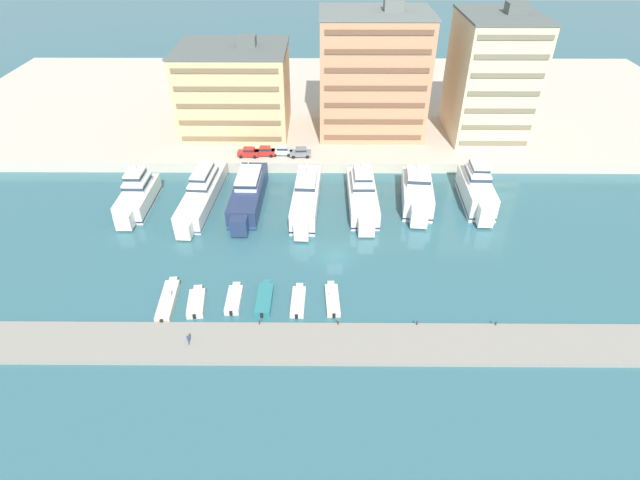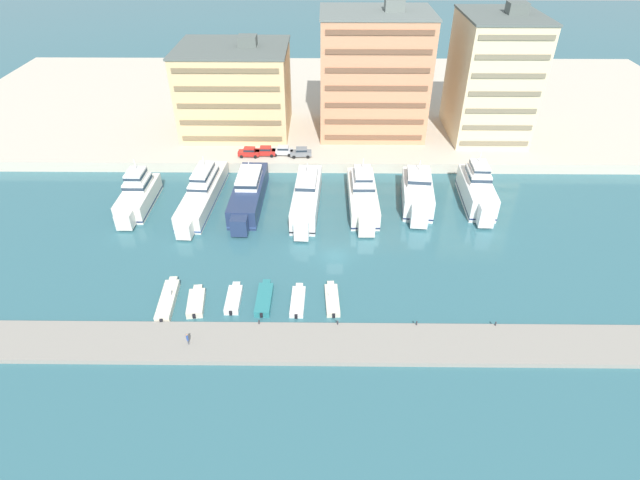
{
  "view_description": "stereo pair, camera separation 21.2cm",
  "coord_description": "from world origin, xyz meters",
  "px_view_note": "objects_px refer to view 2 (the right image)",
  "views": [
    {
      "loc": [
        -1.89,
        -59.09,
        45.27
      ],
      "look_at": [
        -2.28,
        0.58,
        2.5
      ],
      "focal_mm": 28.0,
      "sensor_mm": 36.0,
      "label": 1
    },
    {
      "loc": [
        -1.68,
        -59.09,
        45.27
      ],
      "look_at": [
        -2.28,
        0.58,
        2.5
      ],
      "focal_mm": 28.0,
      "sensor_mm": 36.0,
      "label": 2
    }
  ],
  "objects_px": {
    "yacht_ivory_center": "(363,195)",
    "pedestrian_near_edge": "(187,338)",
    "motorboat_white_mid_left": "(234,299)",
    "yacht_white_center_right": "(417,193)",
    "motorboat_cream_far_left": "(168,300)",
    "car_red_left": "(265,151)",
    "motorboat_white_center": "(298,301)",
    "yacht_white_mid_right": "(477,190)",
    "yacht_ivory_left": "(203,192)",
    "motorboat_cream_left": "(196,302)",
    "motorboat_teal_center_left": "(264,299)",
    "motorboat_cream_center_right": "(332,299)",
    "yacht_ivory_far_left": "(138,195)",
    "car_silver_mid_left": "(283,150)",
    "car_red_far_left": "(249,152)",
    "yacht_navy_mid_left": "(248,193)",
    "car_grey_center_left": "(301,152)",
    "yacht_white_center_left": "(307,197)"
  },
  "relations": [
    {
      "from": "yacht_ivory_far_left",
      "to": "motorboat_teal_center_left",
      "type": "xyz_separation_m",
      "value": [
        23.85,
        -23.87,
        -1.71
      ]
    },
    {
      "from": "yacht_ivory_center",
      "to": "yacht_white_mid_right",
      "type": "xyz_separation_m",
      "value": [
        19.59,
        0.87,
        0.48
      ]
    },
    {
      "from": "yacht_white_mid_right",
      "to": "car_grey_center_left",
      "type": "bearing_deg",
      "value": 155.84
    },
    {
      "from": "yacht_navy_mid_left",
      "to": "pedestrian_near_edge",
      "type": "distance_m",
      "value": 33.3
    },
    {
      "from": "yacht_white_mid_right",
      "to": "motorboat_teal_center_left",
      "type": "relative_size",
      "value": 2.32
    },
    {
      "from": "car_red_left",
      "to": "motorboat_cream_center_right",
      "type": "bearing_deg",
      "value": -72.24
    },
    {
      "from": "yacht_white_mid_right",
      "to": "car_silver_mid_left",
      "type": "distance_m",
      "value": 37.2
    },
    {
      "from": "yacht_ivory_far_left",
      "to": "car_red_left",
      "type": "height_order",
      "value": "yacht_ivory_far_left"
    },
    {
      "from": "motorboat_cream_left",
      "to": "yacht_white_center_left",
      "type": "bearing_deg",
      "value": 60.35
    },
    {
      "from": "yacht_ivory_center",
      "to": "car_grey_center_left",
      "type": "distance_m",
      "value": 18.37
    },
    {
      "from": "yacht_ivory_center",
      "to": "car_grey_center_left",
      "type": "relative_size",
      "value": 4.61
    },
    {
      "from": "motorboat_white_center",
      "to": "yacht_navy_mid_left",
      "type": "bearing_deg",
      "value": 110.85
    },
    {
      "from": "car_red_far_left",
      "to": "yacht_white_center_right",
      "type": "bearing_deg",
      "value": -25.04
    },
    {
      "from": "motorboat_cream_far_left",
      "to": "car_silver_mid_left",
      "type": "xyz_separation_m",
      "value": [
        12.46,
        40.21,
        2.48
      ]
    },
    {
      "from": "motorboat_cream_far_left",
      "to": "car_red_far_left",
      "type": "xyz_separation_m",
      "value": [
        5.98,
        39.48,
        2.48
      ]
    },
    {
      "from": "yacht_ivory_left",
      "to": "yacht_ivory_center",
      "type": "height_order",
      "value": "yacht_ivory_center"
    },
    {
      "from": "car_silver_mid_left",
      "to": "pedestrian_near_edge",
      "type": "bearing_deg",
      "value": -99.39
    },
    {
      "from": "yacht_white_mid_right",
      "to": "yacht_white_center_right",
      "type": "bearing_deg",
      "value": -177.15
    },
    {
      "from": "yacht_ivory_center",
      "to": "yacht_white_center_right",
      "type": "xyz_separation_m",
      "value": [
        9.36,
        0.36,
        0.16
      ]
    },
    {
      "from": "yacht_navy_mid_left",
      "to": "motorboat_white_center",
      "type": "height_order",
      "value": "yacht_navy_mid_left"
    },
    {
      "from": "yacht_ivory_center",
      "to": "car_silver_mid_left",
      "type": "distance_m",
      "value": 21.24
    },
    {
      "from": "yacht_ivory_far_left",
      "to": "motorboat_white_center",
      "type": "distance_m",
      "value": 37.26
    },
    {
      "from": "yacht_ivory_center",
      "to": "pedestrian_near_edge",
      "type": "relative_size",
      "value": 11.72
    },
    {
      "from": "yacht_ivory_center",
      "to": "motorboat_cream_far_left",
      "type": "height_order",
      "value": "yacht_ivory_center"
    },
    {
      "from": "motorboat_cream_far_left",
      "to": "yacht_navy_mid_left",
      "type": "bearing_deg",
      "value": 73.35
    },
    {
      "from": "motorboat_white_mid_left",
      "to": "motorboat_teal_center_left",
      "type": "distance_m",
      "value": 4.05
    },
    {
      "from": "yacht_white_center_right",
      "to": "motorboat_cream_left",
      "type": "distance_m",
      "value": 41.55
    },
    {
      "from": "motorboat_white_mid_left",
      "to": "car_grey_center_left",
      "type": "height_order",
      "value": "car_grey_center_left"
    },
    {
      "from": "yacht_ivory_far_left",
      "to": "motorboat_white_center",
      "type": "height_order",
      "value": "yacht_ivory_far_left"
    },
    {
      "from": "yacht_white_center_left",
      "to": "motorboat_cream_far_left",
      "type": "xyz_separation_m",
      "value": [
        -17.6,
        -23.8,
        -1.72
      ]
    },
    {
      "from": "yacht_ivory_left",
      "to": "car_red_left",
      "type": "bearing_deg",
      "value": 56.29
    },
    {
      "from": "motorboat_cream_center_right",
      "to": "car_silver_mid_left",
      "type": "height_order",
      "value": "car_silver_mid_left"
    },
    {
      "from": "yacht_ivory_far_left",
      "to": "car_grey_center_left",
      "type": "xyz_separation_m",
      "value": [
        27.21,
        15.25,
        0.82
      ]
    },
    {
      "from": "yacht_white_center_right",
      "to": "motorboat_cream_far_left",
      "type": "bearing_deg",
      "value": -145.34
    },
    {
      "from": "yacht_ivory_center",
      "to": "motorboat_white_mid_left",
      "type": "distance_m",
      "value": 30.74
    },
    {
      "from": "yacht_ivory_left",
      "to": "motorboat_cream_far_left",
      "type": "distance_m",
      "value": 25.78
    },
    {
      "from": "yacht_ivory_center",
      "to": "motorboat_cream_center_right",
      "type": "bearing_deg",
      "value": -102.53
    },
    {
      "from": "motorboat_white_center",
      "to": "car_red_far_left",
      "type": "distance_m",
      "value": 41.02
    },
    {
      "from": "yacht_white_center_right",
      "to": "car_red_left",
      "type": "bearing_deg",
      "value": 151.85
    },
    {
      "from": "car_grey_center_left",
      "to": "yacht_ivory_far_left",
      "type": "bearing_deg",
      "value": -150.74
    },
    {
      "from": "motorboat_white_mid_left",
      "to": "car_silver_mid_left",
      "type": "relative_size",
      "value": 1.48
    },
    {
      "from": "car_red_far_left",
      "to": "pedestrian_near_edge",
      "type": "relative_size",
      "value": 2.54
    },
    {
      "from": "yacht_ivory_left",
      "to": "car_red_left",
      "type": "xyz_separation_m",
      "value": [
        9.46,
        14.18,
        1.0
      ]
    },
    {
      "from": "yacht_ivory_center",
      "to": "motorboat_cream_left",
      "type": "distance_m",
      "value": 34.41
    },
    {
      "from": "car_red_left",
      "to": "motorboat_white_center",
      "type": "bearing_deg",
      "value": -78.48
    },
    {
      "from": "yacht_ivory_center",
      "to": "motorboat_teal_center_left",
      "type": "xyz_separation_m",
      "value": [
        -14.43,
        -24.49,
        -1.67
      ]
    },
    {
      "from": "car_red_far_left",
      "to": "yacht_navy_mid_left",
      "type": "bearing_deg",
      "value": -83.6
    },
    {
      "from": "motorboat_white_mid_left",
      "to": "car_red_left",
      "type": "distance_m",
      "value": 39.64
    },
    {
      "from": "yacht_white_center_right",
      "to": "yacht_ivory_center",
      "type": "bearing_deg",
      "value": -177.78
    },
    {
      "from": "motorboat_white_mid_left",
      "to": "yacht_ivory_far_left",
      "type": "bearing_deg",
      "value": 129.65
    }
  ]
}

